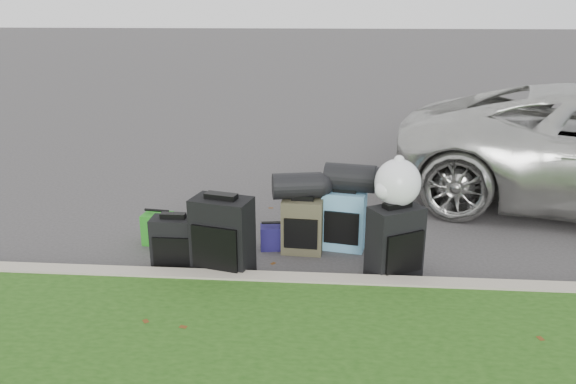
# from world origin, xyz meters

# --- Properties ---
(ground) EXTENTS (120.00, 120.00, 0.00)m
(ground) POSITION_xyz_m (0.00, 0.00, 0.00)
(ground) COLOR #383535
(ground) RESTS_ON ground
(curb) EXTENTS (120.00, 0.18, 0.15)m
(curb) POSITION_xyz_m (0.00, -1.00, 0.07)
(curb) COLOR #9E937F
(curb) RESTS_ON ground
(suitcase_small_black) EXTENTS (0.44, 0.24, 0.54)m
(suitcase_small_black) POSITION_xyz_m (-1.14, -0.65, 0.27)
(suitcase_small_black) COLOR black
(suitcase_small_black) RESTS_ON ground
(suitcase_large_black_left) EXTENTS (0.61, 0.45, 0.79)m
(suitcase_large_black_left) POSITION_xyz_m (-0.64, -0.75, 0.39)
(suitcase_large_black_left) COLOR black
(suitcase_large_black_left) RESTS_ON ground
(suitcase_olive) EXTENTS (0.44, 0.29, 0.58)m
(suitcase_olive) POSITION_xyz_m (0.08, -0.13, 0.29)
(suitcase_olive) COLOR #393625
(suitcase_olive) RESTS_ON ground
(suitcase_teal) EXTENTS (0.48, 0.34, 0.63)m
(suitcase_teal) POSITION_xyz_m (0.51, -0.00, 0.32)
(suitcase_teal) COLOR teal
(suitcase_teal) RESTS_ON ground
(suitcase_large_black_right) EXTENTS (0.56, 0.49, 0.72)m
(suitcase_large_black_right) POSITION_xyz_m (0.97, -0.68, 0.36)
(suitcase_large_black_right) COLOR black
(suitcase_large_black_right) RESTS_ON ground
(tote_green) EXTENTS (0.33, 0.27, 0.34)m
(tote_green) POSITION_xyz_m (-1.50, -0.02, 0.17)
(tote_green) COLOR #227D1B
(tote_green) RESTS_ON ground
(tote_navy) EXTENTS (0.26, 0.22, 0.26)m
(tote_navy) POSITION_xyz_m (-0.25, -0.08, 0.13)
(tote_navy) COLOR #1B164F
(tote_navy) RESTS_ON ground
(duffel_left) EXTENTS (0.55, 0.36, 0.27)m
(duffel_left) POSITION_xyz_m (0.02, -0.08, 0.71)
(duffel_left) COLOR black
(duffel_left) RESTS_ON suitcase_olive
(duffel_right) EXTENTS (0.56, 0.38, 0.29)m
(duffel_right) POSITION_xyz_m (0.56, 0.04, 0.78)
(duffel_right) COLOR black
(duffel_right) RESTS_ON suitcase_teal
(trash_bag) EXTENTS (0.42, 0.42, 0.42)m
(trash_bag) POSITION_xyz_m (0.97, -0.60, 0.93)
(trash_bag) COLOR white
(trash_bag) RESTS_ON suitcase_large_black_right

